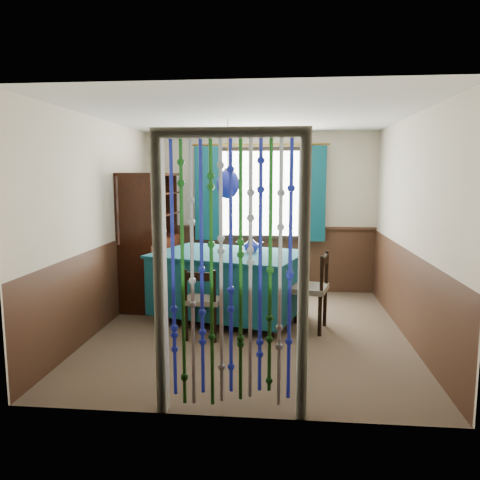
# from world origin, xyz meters

# --- Properties ---
(floor) EXTENTS (4.00, 4.00, 0.00)m
(floor) POSITION_xyz_m (0.00, 0.00, 0.00)
(floor) COLOR brown
(floor) RESTS_ON ground
(ceiling) EXTENTS (4.00, 4.00, 0.00)m
(ceiling) POSITION_xyz_m (0.00, 0.00, 2.50)
(ceiling) COLOR silver
(ceiling) RESTS_ON ground
(wall_back) EXTENTS (3.60, 0.00, 3.60)m
(wall_back) POSITION_xyz_m (0.00, 2.00, 1.25)
(wall_back) COLOR beige
(wall_back) RESTS_ON ground
(wall_front) EXTENTS (3.60, 0.00, 3.60)m
(wall_front) POSITION_xyz_m (0.00, -2.00, 1.25)
(wall_front) COLOR beige
(wall_front) RESTS_ON ground
(wall_left) EXTENTS (0.00, 4.00, 4.00)m
(wall_left) POSITION_xyz_m (-1.80, 0.00, 1.25)
(wall_left) COLOR beige
(wall_left) RESTS_ON ground
(wall_right) EXTENTS (0.00, 4.00, 4.00)m
(wall_right) POSITION_xyz_m (1.80, 0.00, 1.25)
(wall_right) COLOR beige
(wall_right) RESTS_ON ground
(wainscot_back) EXTENTS (3.60, 0.00, 3.60)m
(wainscot_back) POSITION_xyz_m (0.00, 1.99, 0.50)
(wainscot_back) COLOR #3F2518
(wainscot_back) RESTS_ON ground
(wainscot_front) EXTENTS (3.60, 0.00, 3.60)m
(wainscot_front) POSITION_xyz_m (0.00, -1.99, 0.50)
(wainscot_front) COLOR #3F2518
(wainscot_front) RESTS_ON ground
(wainscot_left) EXTENTS (0.00, 4.00, 4.00)m
(wainscot_left) POSITION_xyz_m (-1.79, 0.00, 0.50)
(wainscot_left) COLOR #3F2518
(wainscot_left) RESTS_ON ground
(wainscot_right) EXTENTS (0.00, 4.00, 4.00)m
(wainscot_right) POSITION_xyz_m (1.79, 0.00, 0.50)
(wainscot_right) COLOR #3F2518
(wainscot_right) RESTS_ON ground
(window) EXTENTS (1.32, 0.12, 1.42)m
(window) POSITION_xyz_m (0.00, 1.95, 1.55)
(window) COLOR black
(window) RESTS_ON wall_back
(doorway) EXTENTS (1.16, 0.12, 2.18)m
(doorway) POSITION_xyz_m (0.00, -1.94, 1.05)
(doorway) COLOR silver
(doorway) RESTS_ON ground
(dining_table) EXTENTS (2.08, 1.71, 0.87)m
(dining_table) POSITION_xyz_m (-0.31, 0.43, 0.49)
(dining_table) COLOR #0F4350
(dining_table) RESTS_ON floor
(chair_near) EXTENTS (0.43, 0.41, 0.81)m
(chair_near) POSITION_xyz_m (-0.51, -0.29, 0.44)
(chair_near) COLOR black
(chair_near) RESTS_ON floor
(chair_far) EXTENTS (0.44, 0.42, 0.88)m
(chair_far) POSITION_xyz_m (-0.11, 1.15, 0.47)
(chair_far) COLOR black
(chair_far) RESTS_ON floor
(chair_left) EXTENTS (0.47, 0.48, 0.83)m
(chair_left) POSITION_xyz_m (-1.31, 0.70, 0.44)
(chair_left) COLOR black
(chair_left) RESTS_ON floor
(chair_right) EXTENTS (0.53, 0.55, 0.93)m
(chair_right) POSITION_xyz_m (0.71, 0.13, 0.50)
(chair_right) COLOR black
(chair_right) RESTS_ON floor
(sideboard) EXTENTS (0.58, 1.46, 1.87)m
(sideboard) POSITION_xyz_m (-1.53, 1.20, 0.64)
(sideboard) COLOR black
(sideboard) RESTS_ON floor
(pendant_lamp) EXTENTS (0.29, 0.29, 0.95)m
(pendant_lamp) POSITION_xyz_m (-0.31, 0.43, 1.73)
(pendant_lamp) COLOR olive
(pendant_lamp) RESTS_ON ceiling
(vase_table) EXTENTS (0.23, 0.23, 0.18)m
(vase_table) POSITION_xyz_m (-0.02, 0.52, 0.96)
(vase_table) COLOR #162099
(vase_table) RESTS_ON dining_table
(bowl_shelf) EXTENTS (0.20, 0.20, 0.05)m
(bowl_shelf) POSITION_xyz_m (-1.47, 0.88, 1.30)
(bowl_shelf) COLOR beige
(bowl_shelf) RESTS_ON sideboard
(vase_sideboard) EXTENTS (0.19, 0.19, 0.17)m
(vase_sideboard) POSITION_xyz_m (-1.47, 1.57, 1.02)
(vase_sideboard) COLOR beige
(vase_sideboard) RESTS_ON sideboard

